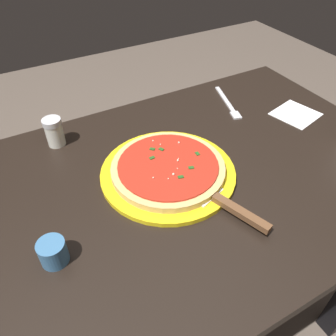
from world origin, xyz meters
The scene contains 9 objects.
ground_plane centered at (0.00, 0.00, 0.00)m, with size 5.00×5.00×0.00m, color brown.
restaurant_table centered at (0.00, 0.00, 0.61)m, with size 1.13×0.71×0.75m.
serving_plate centered at (0.02, -0.02, 0.76)m, with size 0.31×0.31×0.01m, color yellow.
pizza centered at (0.02, -0.02, 0.77)m, with size 0.26×0.26×0.02m.
pizza_server centered at (-0.03, 0.12, 0.77)m, with size 0.11×0.22×0.01m.
cup_small_sauce centered at (0.31, 0.08, 0.78)m, with size 0.05×0.05×0.05m, color teal.
napkin_folded_right centered at (-0.43, -0.07, 0.75)m, with size 0.12×0.11×0.00m, color white.
fork centered at (-0.29, -0.21, 0.75)m, with size 0.07×0.18×0.00m.
parmesan_shaker centered at (0.21, -0.26, 0.79)m, with size 0.05×0.05×0.07m.
Camera 1 is at (0.30, 0.47, 1.28)m, focal length 36.02 mm.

